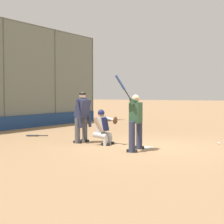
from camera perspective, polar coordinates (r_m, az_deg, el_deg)
ground_plane at (r=11.22m, az=4.91°, el=-5.45°), size 160.00×160.00×0.00m
home_plate_marker at (r=11.22m, az=4.91°, el=-5.42°), size 0.43×0.43×0.01m
batter_at_plate at (r=10.55m, az=3.59°, el=-1.26°), size 1.07×0.56×2.13m
catcher_behind_plate at (r=11.79m, az=-1.31°, el=-2.23°), size 0.62×0.72×1.11m
umpire_home at (r=12.30m, az=-4.57°, el=-0.58°), size 0.67×0.42×1.65m
spare_bat_near_backstop at (r=14.43m, az=-11.79°, el=-3.53°), size 0.43×0.75×0.07m
baseball_loose at (r=12.40m, az=15.99°, el=-4.59°), size 0.07×0.07×0.07m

